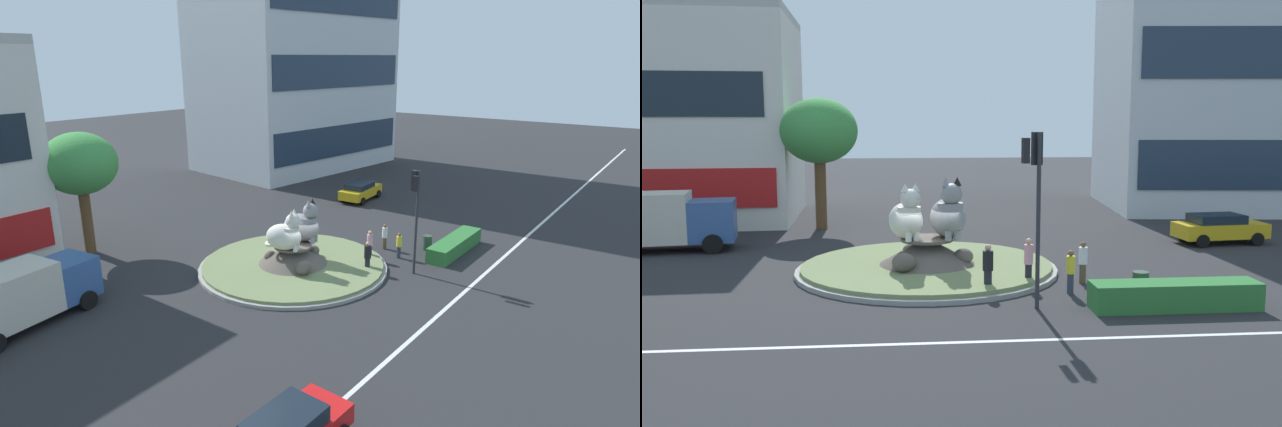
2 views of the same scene
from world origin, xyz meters
The scene contains 16 objects.
ground_plane centered at (0.00, 0.00, 0.00)m, with size 160.00×160.00×0.00m, color #28282B.
lane_centreline centered at (0.00, -8.92, 0.00)m, with size 112.00×0.20×0.01m, color silver.
roundabout_island centered at (0.00, -0.01, 0.39)m, with size 10.47×10.47×1.38m.
cat_statue_white centered at (-0.80, -0.17, 2.21)m, with size 1.85×2.57×2.26m.
cat_statue_grey centered at (0.87, -0.05, 2.29)m, with size 1.73×2.58×2.48m.
traffic_light_mast centered at (3.24, -5.69, 4.15)m, with size 0.71×0.60×5.71m.
office_tower centered at (22.94, 18.53, 16.68)m, with size 20.29×14.64×33.36m.
clipped_hedge_strip centered at (7.76, -6.23, 0.45)m, with size 5.49×1.20×0.90m, color #2D7033.
broadleaf_tree_behind_island centered at (-5.44, 11.33, 5.39)m, with size 4.23×4.23×7.26m.
pedestrian_pink_shirt centered at (3.62, -2.77, 0.96)m, with size 0.34×0.34×1.78m.
pedestrian_white_shirt centered at (5.72, -2.55, 0.84)m, with size 0.33×0.33×1.59m.
pedestrian_black_shirt centered at (2.00, -3.62, 0.92)m, with size 0.38×0.38×1.75m.
pedestrian_yellow_shirt centered at (4.88, -3.99, 0.82)m, with size 0.31×0.31×1.55m.
parked_car_right centered at (14.63, 4.90, 0.78)m, with size 4.51×2.39×1.46m.
delivery_box_truck centered at (-12.27, 5.20, 1.52)m, with size 6.96×3.26×2.75m.
litter_bin centered at (7.16, -4.71, 0.45)m, with size 0.56×0.56×0.90m.
Camera 1 is at (-21.00, -17.56, 11.34)m, focal length 29.51 mm.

